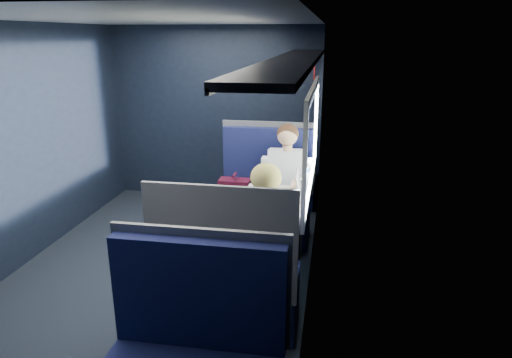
% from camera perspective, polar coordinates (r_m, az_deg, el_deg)
% --- Properties ---
extents(ground, '(2.80, 4.20, 0.01)m').
position_cam_1_polar(ground, '(4.66, -11.18, -10.70)').
color(ground, black).
extents(room_shell, '(3.00, 4.40, 2.40)m').
position_cam_1_polar(room_shell, '(4.16, -12.08, 7.55)').
color(room_shell, black).
rests_on(room_shell, ground).
extents(table, '(0.62, 1.00, 0.74)m').
position_cam_1_polar(table, '(4.13, 1.81, -3.88)').
color(table, '#54565E').
rests_on(table, ground).
extents(seat_bay_near, '(1.04, 0.62, 1.26)m').
position_cam_1_polar(seat_bay_near, '(5.05, 0.94, -2.73)').
color(seat_bay_near, '#0C1039').
rests_on(seat_bay_near, ground).
extents(seat_bay_far, '(1.04, 0.62, 1.26)m').
position_cam_1_polar(seat_bay_far, '(3.50, -3.29, -12.71)').
color(seat_bay_far, '#0C1039').
rests_on(seat_bay_far, ground).
extents(seat_row_front, '(1.04, 0.51, 1.16)m').
position_cam_1_polar(seat_row_front, '(5.92, 2.43, 0.23)').
color(seat_row_front, '#0C1039').
rests_on(seat_row_front, ground).
extents(man, '(0.53, 0.56, 1.32)m').
position_cam_1_polar(man, '(4.76, 3.78, -0.27)').
color(man, black).
rests_on(man, ground).
extents(woman, '(0.53, 0.56, 1.32)m').
position_cam_1_polar(woman, '(3.46, 1.32, -7.19)').
color(woman, black).
rests_on(woman, ground).
extents(papers, '(0.61, 0.78, 0.01)m').
position_cam_1_polar(papers, '(4.09, 2.36, -2.92)').
color(papers, white).
rests_on(papers, table).
extents(laptop, '(0.26, 0.34, 0.25)m').
position_cam_1_polar(laptop, '(4.17, 4.45, -1.61)').
color(laptop, silver).
rests_on(laptop, table).
extents(bottle_small, '(0.07, 0.07, 0.25)m').
position_cam_1_polar(bottle_small, '(4.33, 6.30, -0.36)').
color(bottle_small, silver).
rests_on(bottle_small, table).
extents(cup, '(0.07, 0.07, 0.09)m').
position_cam_1_polar(cup, '(4.48, 5.65, -0.56)').
color(cup, white).
rests_on(cup, table).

